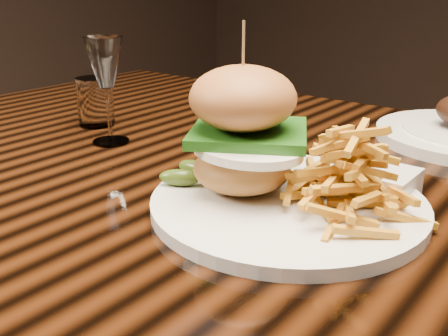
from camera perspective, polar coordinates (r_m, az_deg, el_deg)
The scene contains 5 objects.
dining_table at distance 0.75m, azimuth 8.15°, elevation -6.17°, with size 1.60×0.90×0.75m.
burger_plate at distance 0.60m, azimuth 6.98°, elevation 0.68°, with size 0.32×0.32×0.21m.
ramekin at distance 0.67m, azimuth 16.96°, elevation -1.59°, with size 0.07×0.07×0.03m, color silver.
wine_glass at distance 0.85m, azimuth -12.81°, elevation 10.72°, with size 0.06×0.06×0.17m.
water_tumbler at distance 0.98m, azimuth -13.82°, elevation 7.02°, with size 0.06×0.06×0.09m, color white.
Camera 1 is at (0.33, -0.59, 1.01)m, focal length 42.00 mm.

